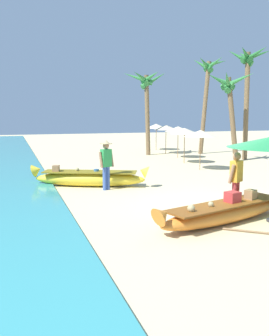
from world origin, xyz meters
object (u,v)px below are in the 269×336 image
at_px(palm_tree_tall_inland, 229,90).
at_px(palm_tree_far_behind, 207,78).
at_px(boat_yellow_midground, 90,178).
at_px(palm_tree_mid_cluster, 146,88).
at_px(boat_orange_foreground, 226,212).
at_px(person_tourist_customer, 236,179).
at_px(person_vendor_hatted, 106,161).
at_px(paddle, 269,233).
at_px(palm_tree_leaning_seaward, 248,71).

distance_m(palm_tree_tall_inland, palm_tree_far_behind, 4.53).
xyz_separation_m(boat_yellow_midground, palm_tree_mid_cluster, (5.61, 9.46, 3.95)).
height_order(boat_orange_foreground, person_tourist_customer, person_tourist_customer).
distance_m(boat_orange_foreground, palm_tree_far_behind, 17.34).
bearing_deg(person_vendor_hatted, person_tourist_customer, -58.51).
relative_size(palm_tree_mid_cluster, paddle, 3.92).
xyz_separation_m(boat_yellow_midground, palm_tree_far_behind, (9.75, 9.13, 4.66)).
xyz_separation_m(boat_orange_foreground, paddle, (0.41, -1.17, -0.25)).
bearing_deg(boat_yellow_midground, palm_tree_far_behind, 43.14).
bearing_deg(paddle, boat_yellow_midground, 111.22).
relative_size(person_vendor_hatted, person_tourist_customer, 1.06).
height_order(person_tourist_customer, paddle, person_tourist_customer).
bearing_deg(palm_tree_leaning_seaward, paddle, -121.49).
xyz_separation_m(boat_yellow_midground, palm_tree_tall_inland, (8.79, 4.83, 3.64)).
xyz_separation_m(person_tourist_customer, palm_tree_tall_inland, (5.76, 9.92, 2.99)).
xyz_separation_m(person_tourist_customer, paddle, (-0.31, -1.88, -0.92)).
bearing_deg(boat_yellow_midground, palm_tree_leaning_seaward, 27.70).
xyz_separation_m(palm_tree_mid_cluster, palm_tree_far_behind, (4.14, -0.33, 0.71)).
distance_m(boat_yellow_midground, palm_tree_tall_inland, 10.66).
relative_size(boat_yellow_midground, person_vendor_hatted, 2.41).
relative_size(palm_tree_far_behind, paddle, 4.62).
bearing_deg(palm_tree_tall_inland, paddle, -117.24).
height_order(boat_yellow_midground, palm_tree_tall_inland, palm_tree_tall_inland).
distance_m(person_tourist_customer, palm_tree_tall_inland, 11.86).
xyz_separation_m(palm_tree_leaning_seaward, palm_tree_far_behind, (-0.54, 3.73, -0.09)).
height_order(person_vendor_hatted, palm_tree_far_behind, palm_tree_far_behind).
height_order(person_vendor_hatted, paddle, person_vendor_hatted).
relative_size(boat_orange_foreground, paddle, 3.24).
bearing_deg(person_tourist_customer, person_vendor_hatted, 121.49).
bearing_deg(palm_tree_tall_inland, boat_orange_foreground, -121.37).
bearing_deg(palm_tree_leaning_seaward, palm_tree_tall_inland, -159.09).
xyz_separation_m(palm_tree_far_behind, paddle, (-7.04, -16.11, -4.94)).
height_order(boat_yellow_midground, palm_tree_mid_cluster, palm_tree_mid_cluster).
xyz_separation_m(boat_orange_foreground, person_tourist_customer, (0.72, 0.72, 0.67)).
height_order(boat_orange_foreground, boat_yellow_midground, boat_yellow_midground).
height_order(person_tourist_customer, palm_tree_mid_cluster, palm_tree_mid_cluster).
distance_m(boat_yellow_midground, paddle, 7.49).
height_order(person_tourist_customer, palm_tree_leaning_seaward, palm_tree_leaning_seaward).
relative_size(palm_tree_mid_cluster, palm_tree_far_behind, 0.85).
xyz_separation_m(boat_orange_foreground, palm_tree_tall_inland, (6.48, 10.63, 3.67)).
xyz_separation_m(palm_tree_mid_cluster, paddle, (-2.90, -16.44, -4.23)).
height_order(palm_tree_tall_inland, paddle, palm_tree_tall_inland).
height_order(boat_yellow_midground, palm_tree_far_behind, palm_tree_far_behind).
bearing_deg(palm_tree_leaning_seaward, person_vendor_hatted, -147.56).
distance_m(boat_orange_foreground, person_tourist_customer, 1.22).
xyz_separation_m(boat_yellow_midground, person_vendor_hatted, (0.43, -0.86, 0.72)).
bearing_deg(palm_tree_mid_cluster, boat_orange_foreground, -102.22).
height_order(boat_orange_foreground, paddle, boat_orange_foreground).
bearing_deg(palm_tree_mid_cluster, person_tourist_customer, -100.07).
height_order(palm_tree_leaning_seaward, paddle, palm_tree_leaning_seaward).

